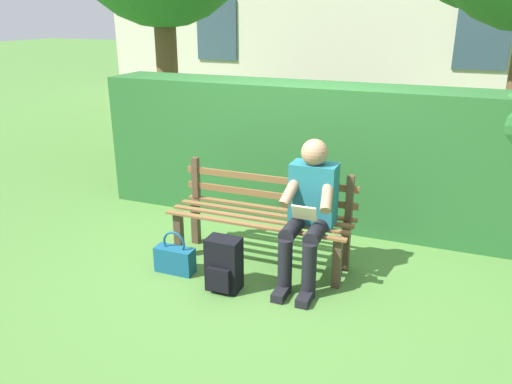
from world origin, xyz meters
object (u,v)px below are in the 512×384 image
Objects in this scene: person_seated at (309,208)px; backpack at (224,265)px; handbag at (175,259)px; park_bench at (263,217)px.

backpack is (0.58, 0.44, -0.42)m from person_seated.
backpack is at bearing 168.71° from handbag.
handbag is (0.52, -0.10, -0.09)m from backpack.
backpack is 0.54m from handbag.
park_bench is at bearing -19.02° from person_seated.
park_bench is 3.63× the size of backpack.
person_seated reaches higher than park_bench.
person_seated is 2.64× the size of backpack.
person_seated is at bearing 160.98° from park_bench.
backpack is 1.17× the size of handbag.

